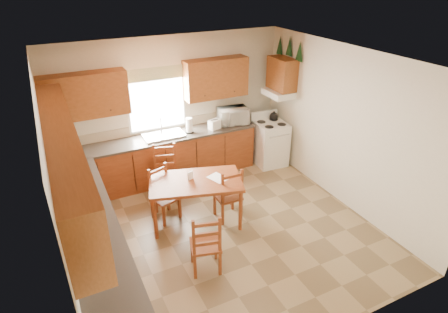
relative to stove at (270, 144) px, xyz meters
name	(u,v)px	position (x,y,z in m)	size (l,w,h in m)	color
floor	(224,229)	(-1.88, -1.61, -0.45)	(4.50, 4.50, 0.00)	olive
ceiling	(224,61)	(-1.88, -1.61, 2.25)	(4.50, 4.50, 0.00)	brown
wall_left	(57,192)	(-4.13, -1.61, 0.90)	(4.50, 4.50, 0.00)	beige
wall_right	(344,128)	(0.37, -1.61, 0.90)	(4.50, 4.50, 0.00)	beige
wall_back	(172,107)	(-1.88, 0.64, 0.90)	(4.50, 4.50, 0.00)	beige
wall_front	(327,249)	(-1.88, -3.86, 0.90)	(4.50, 4.50, 0.00)	beige
lower_cab_back	(162,160)	(-2.25, 0.34, -0.01)	(3.75, 0.60, 0.88)	brown
lower_cab_left	(97,251)	(-3.83, -1.76, -0.01)	(0.60, 3.60, 0.88)	brown
counter_back	(160,138)	(-2.25, 0.34, 0.45)	(3.75, 0.63, 0.04)	#3B332C
counter_left	(91,222)	(-3.83, -1.76, 0.45)	(0.63, 3.60, 0.04)	#3B332C
backsplash	(155,127)	(-2.25, 0.63, 0.56)	(3.75, 0.01, 0.18)	tan
upper_cab_back_left	(85,96)	(-3.43, 0.48, 1.41)	(1.41, 0.33, 0.75)	brown
upper_cab_back_right	(216,78)	(-1.02, 0.48, 1.41)	(1.25, 0.33, 0.75)	brown
upper_cab_left	(65,158)	(-3.96, -1.76, 1.41)	(0.33, 3.60, 0.75)	brown
upper_cab_stove	(282,74)	(0.20, 0.04, 1.45)	(0.33, 0.62, 0.62)	brown
range_hood	(278,93)	(0.15, 0.04, 1.07)	(0.44, 0.62, 0.12)	silver
window_frame	(157,100)	(-2.18, 0.61, 1.10)	(1.13, 0.02, 1.18)	silver
window_pane	(157,100)	(-2.18, 0.61, 1.10)	(1.05, 0.01, 1.10)	white
window_valance	(155,74)	(-2.18, 0.58, 1.60)	(1.19, 0.01, 0.24)	#486732
sink_basin	(164,135)	(-2.18, 0.34, 0.49)	(0.75, 0.45, 0.04)	silver
pine_decal_a	(300,51)	(0.33, -0.28, 1.93)	(0.22, 0.22, 0.36)	black
pine_decal_b	(290,46)	(0.33, 0.04, 1.97)	(0.22, 0.22, 0.36)	black
pine_decal_c	(280,45)	(0.33, 0.36, 1.93)	(0.22, 0.22, 0.36)	black
stove	(270,144)	(0.00, 0.00, 0.00)	(0.60, 0.62, 0.89)	silver
coffeemaker	(73,143)	(-3.76, 0.35, 0.65)	(0.21, 0.25, 0.36)	silver
paper_towel	(189,125)	(-1.67, 0.29, 0.62)	(0.13, 0.13, 0.29)	white
toaster	(214,124)	(-1.17, 0.25, 0.57)	(0.23, 0.14, 0.19)	silver
microwave	(233,116)	(-0.71, 0.34, 0.64)	(0.54, 0.39, 0.32)	silver
dining_table	(196,201)	(-2.17, -1.19, -0.06)	(1.44, 0.82, 0.77)	brown
chair_near_left	(228,193)	(-1.67, -1.32, 0.02)	(0.40, 0.38, 0.94)	brown
chair_near_right	(205,241)	(-2.48, -2.26, 0.03)	(0.40, 0.38, 0.95)	brown
chair_far_left	(165,195)	(-2.60, -0.90, 0.01)	(0.39, 0.37, 0.92)	brown
chair_far_right	(166,174)	(-2.38, -0.31, 0.05)	(0.42, 0.40, 1.00)	brown
table_paper	(218,178)	(-1.82, -1.27, 0.32)	(0.23, 0.31, 0.00)	white
table_card	(190,176)	(-2.23, -1.12, 0.39)	(0.10, 0.02, 0.13)	white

